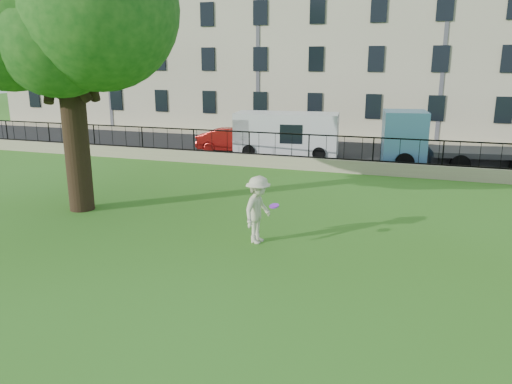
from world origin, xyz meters
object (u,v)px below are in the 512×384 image
(frisbee, at_px, (274,206))
(red_sedan, at_px, (233,141))
(white_van, at_px, (287,134))
(man, at_px, (258,210))
(blue_truck, at_px, (453,141))

(frisbee, relative_size, red_sedan, 0.07)
(frisbee, xyz_separation_m, red_sedan, (-6.48, 13.80, -0.54))
(white_van, bearing_deg, frisbee, -82.84)
(frisbee, height_order, white_van, white_van)
(man, relative_size, red_sedan, 0.48)
(white_van, relative_size, blue_truck, 0.85)
(red_sedan, xyz_separation_m, white_van, (3.18, 0.00, 0.50))
(red_sedan, relative_size, blue_truck, 0.62)
(red_sedan, distance_m, blue_truck, 11.75)
(man, xyz_separation_m, blue_truck, (5.74, 12.56, 0.40))
(man, height_order, blue_truck, blue_truck)
(frisbee, distance_m, red_sedan, 15.25)
(white_van, bearing_deg, blue_truck, -13.00)
(man, bearing_deg, blue_truck, -15.22)
(frisbee, bearing_deg, man, 156.12)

